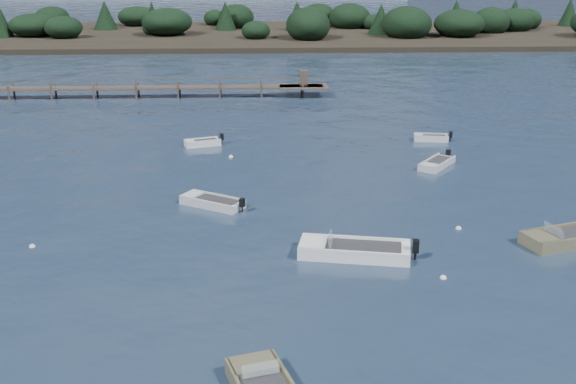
{
  "coord_description": "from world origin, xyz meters",
  "views": [
    {
      "loc": [
        -0.91,
        -26.29,
        14.7
      ],
      "look_at": [
        0.87,
        14.0,
        1.0
      ],
      "focal_mm": 45.0,
      "sensor_mm": 36.0,
      "label": 1
    }
  ],
  "objects_px": {
    "dinghy_extra_a": "(437,165)",
    "dinghy_mid_grey": "(212,204)",
    "tender_far_grey_b": "(431,139)",
    "dinghy_mid_white_a": "(354,252)",
    "jetty": "(53,89)",
    "dinghy_mid_white_b": "(570,239)",
    "tender_far_white": "(203,144)"
  },
  "relations": [
    {
      "from": "jetty",
      "to": "dinghy_mid_white_b",
      "type": "bearing_deg",
      "value": -47.05
    },
    {
      "from": "dinghy_mid_white_a",
      "to": "jetty",
      "type": "distance_m",
      "value": 48.49
    },
    {
      "from": "dinghy_extra_a",
      "to": "dinghy_mid_grey",
      "type": "distance_m",
      "value": 17.14
    },
    {
      "from": "dinghy_mid_grey",
      "to": "tender_far_white",
      "type": "distance_m",
      "value": 14.02
    },
    {
      "from": "tender_far_grey_b",
      "to": "dinghy_mid_white_a",
      "type": "height_order",
      "value": "dinghy_mid_white_a"
    },
    {
      "from": "dinghy_mid_white_a",
      "to": "dinghy_mid_grey",
      "type": "height_order",
      "value": "dinghy_mid_white_a"
    },
    {
      "from": "tender_far_white",
      "to": "dinghy_extra_a",
      "type": "bearing_deg",
      "value": -20.79
    },
    {
      "from": "dinghy_mid_white_a",
      "to": "dinghy_mid_white_b",
      "type": "distance_m",
      "value": 11.63
    },
    {
      "from": "dinghy_mid_white_a",
      "to": "jetty",
      "type": "xyz_separation_m",
      "value": [
        -25.62,
        41.16,
        0.8
      ]
    },
    {
      "from": "dinghy_mid_white_b",
      "to": "dinghy_mid_grey",
      "type": "bearing_deg",
      "value": 161.14
    },
    {
      "from": "dinghy_mid_white_a",
      "to": "tender_far_white",
      "type": "xyz_separation_m",
      "value": [
        -9.05,
        21.68,
        -0.03
      ]
    },
    {
      "from": "tender_far_grey_b",
      "to": "jetty",
      "type": "bearing_deg",
      "value": 151.68
    },
    {
      "from": "tender_far_grey_b",
      "to": "dinghy_mid_grey",
      "type": "relative_size",
      "value": 0.75
    },
    {
      "from": "dinghy_mid_white_a",
      "to": "tender_far_white",
      "type": "relative_size",
      "value": 1.94
    },
    {
      "from": "dinghy_mid_grey",
      "to": "tender_far_white",
      "type": "relative_size",
      "value": 1.3
    },
    {
      "from": "dinghy_mid_white_a",
      "to": "dinghy_mid_white_b",
      "type": "xyz_separation_m",
      "value": [
        11.56,
        1.22,
        0.0
      ]
    },
    {
      "from": "tender_far_grey_b",
      "to": "jetty",
      "type": "relative_size",
      "value": 0.05
    },
    {
      "from": "dinghy_mid_white_b",
      "to": "dinghy_mid_grey",
      "type": "height_order",
      "value": "dinghy_mid_white_b"
    },
    {
      "from": "dinghy_mid_white_b",
      "to": "dinghy_extra_a",
      "type": "height_order",
      "value": "dinghy_mid_white_b"
    },
    {
      "from": "dinghy_mid_white_b",
      "to": "jetty",
      "type": "height_order",
      "value": "jetty"
    },
    {
      "from": "tender_far_grey_b",
      "to": "dinghy_mid_white_b",
      "type": "bearing_deg",
      "value": -83.55
    },
    {
      "from": "tender_far_white",
      "to": "jetty",
      "type": "height_order",
      "value": "jetty"
    },
    {
      "from": "dinghy_extra_a",
      "to": "jetty",
      "type": "xyz_separation_m",
      "value": [
        -33.5,
        25.92,
        0.85
      ]
    },
    {
      "from": "dinghy_mid_grey",
      "to": "tender_far_grey_b",
      "type": "bearing_deg",
      "value": 41.33
    },
    {
      "from": "dinghy_extra_a",
      "to": "tender_far_white",
      "type": "xyz_separation_m",
      "value": [
        -16.93,
        6.43,
        0.01
      ]
    },
    {
      "from": "tender_far_grey_b",
      "to": "dinghy_mid_grey",
      "type": "xyz_separation_m",
      "value": [
        -16.69,
        -14.68,
        -0.0
      ]
    },
    {
      "from": "tender_far_grey_b",
      "to": "dinghy_mid_white_a",
      "type": "xyz_separation_m",
      "value": [
        -9.16,
        -22.42,
        0.04
      ]
    },
    {
      "from": "tender_far_grey_b",
      "to": "dinghy_mid_white_a",
      "type": "bearing_deg",
      "value": -112.24
    },
    {
      "from": "dinghy_extra_a",
      "to": "dinghy_mid_grey",
      "type": "height_order",
      "value": "dinghy_mid_grey"
    },
    {
      "from": "tender_far_grey_b",
      "to": "dinghy_mid_grey",
      "type": "distance_m",
      "value": 22.22
    },
    {
      "from": "dinghy_extra_a",
      "to": "jetty",
      "type": "height_order",
      "value": "jetty"
    },
    {
      "from": "dinghy_extra_a",
      "to": "tender_far_grey_b",
      "type": "bearing_deg",
      "value": 79.89
    }
  ]
}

